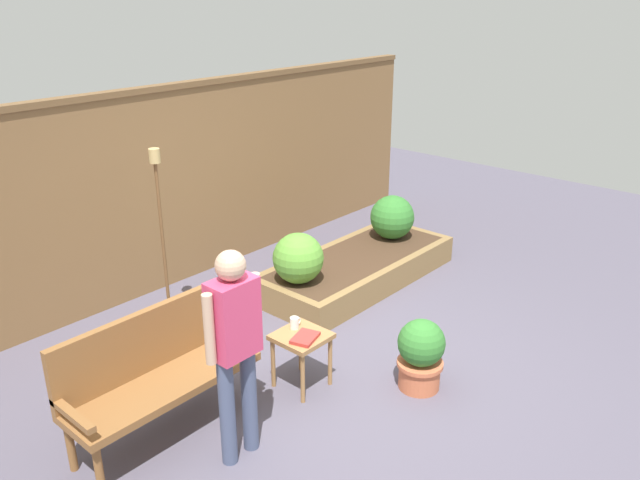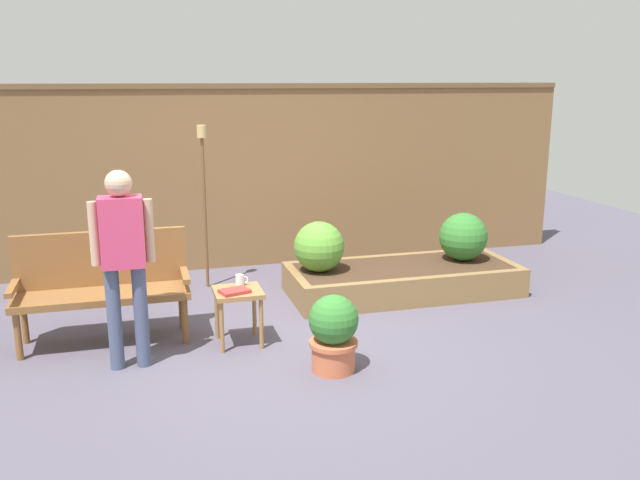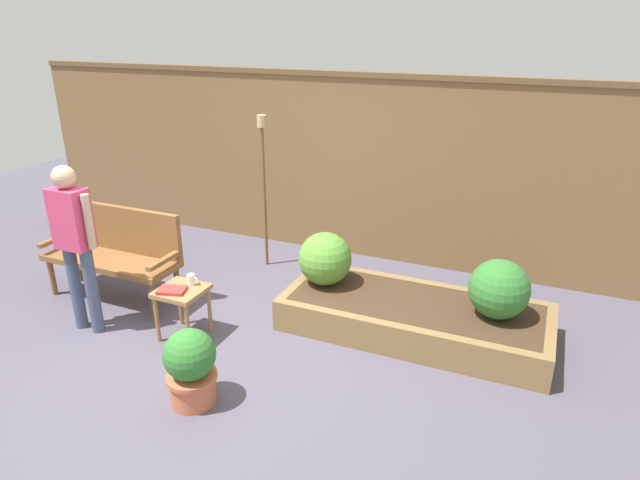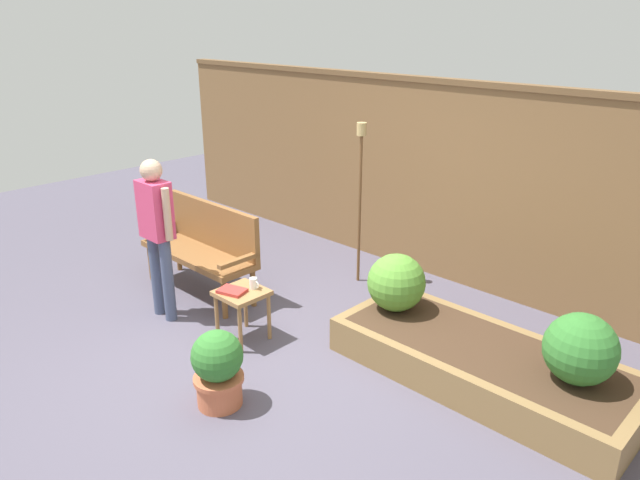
# 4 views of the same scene
# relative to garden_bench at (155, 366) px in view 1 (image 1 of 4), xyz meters

# --- Properties ---
(ground_plane) EXTENTS (14.00, 14.00, 0.00)m
(ground_plane) POSITION_rel_garden_bench_xyz_m (1.45, -0.56, -0.54)
(ground_plane) COLOR #514C5B
(fence_back) EXTENTS (8.40, 0.14, 2.16)m
(fence_back) POSITION_rel_garden_bench_xyz_m (1.45, 2.04, 0.55)
(fence_back) COLOR brown
(fence_back) RESTS_ON ground_plane
(garden_bench) EXTENTS (1.44, 0.48, 0.94)m
(garden_bench) POSITION_rel_garden_bench_xyz_m (0.00, 0.00, 0.00)
(garden_bench) COLOR brown
(garden_bench) RESTS_ON ground_plane
(side_table) EXTENTS (0.40, 0.40, 0.48)m
(side_table) POSITION_rel_garden_bench_xyz_m (1.10, -0.41, -0.15)
(side_table) COLOR #9E7042
(side_table) RESTS_ON ground_plane
(cup_on_table) EXTENTS (0.11, 0.07, 0.10)m
(cup_on_table) POSITION_rel_garden_bench_xyz_m (1.14, -0.30, -0.02)
(cup_on_table) COLOR white
(cup_on_table) RESTS_ON side_table
(book_on_table) EXTENTS (0.27, 0.23, 0.03)m
(book_on_table) POSITION_rel_garden_bench_xyz_m (1.06, -0.48, -0.05)
(book_on_table) COLOR #B2332D
(book_on_table) RESTS_ON side_table
(potted_boxwood) EXTENTS (0.39, 0.39, 0.61)m
(potted_boxwood) POSITION_rel_garden_bench_xyz_m (1.72, -1.15, -0.23)
(potted_boxwood) COLOR #C66642
(potted_boxwood) RESTS_ON ground_plane
(raised_planter_bed) EXTENTS (2.40, 1.00, 0.30)m
(raised_planter_bed) POSITION_rel_garden_bench_xyz_m (2.99, 0.50, -0.39)
(raised_planter_bed) COLOR olive
(raised_planter_bed) RESTS_ON ground_plane
(shrub_near_bench) EXTENTS (0.51, 0.51, 0.51)m
(shrub_near_bench) POSITION_rel_garden_bench_xyz_m (2.08, 0.55, 0.01)
(shrub_near_bench) COLOR brown
(shrub_near_bench) RESTS_ON raised_planter_bed
(shrub_far_corner) EXTENTS (0.52, 0.52, 0.52)m
(shrub_far_corner) POSITION_rel_garden_bench_xyz_m (3.69, 0.55, 0.01)
(shrub_far_corner) COLOR brown
(shrub_far_corner) RESTS_ON raised_planter_bed
(tiki_torch) EXTENTS (0.10, 0.10, 1.74)m
(tiki_torch) POSITION_rel_garden_bench_xyz_m (1.02, 1.29, 0.65)
(tiki_torch) COLOR brown
(tiki_torch) RESTS_ON ground_plane
(person_by_bench) EXTENTS (0.47, 0.20, 1.56)m
(person_by_bench) POSITION_rel_garden_bench_xyz_m (0.20, -0.65, 0.39)
(person_by_bench) COLOR #475170
(person_by_bench) RESTS_ON ground_plane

